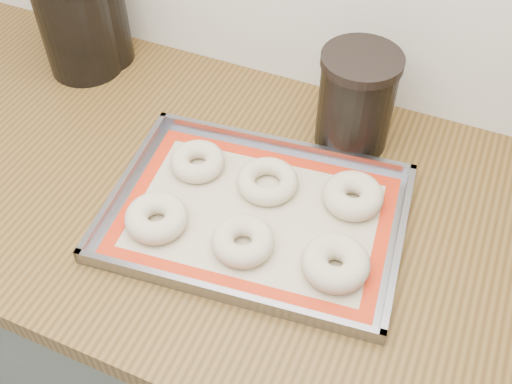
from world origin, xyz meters
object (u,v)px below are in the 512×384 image
at_px(canister_left, 75,13).
at_px(bagel_back_right, 353,196).
at_px(canister_right, 356,101).
at_px(baking_tray, 256,214).
at_px(canister_mid, 96,16).
at_px(bagel_back_mid, 267,181).
at_px(bagel_front_left, 156,218).
at_px(bagel_back_left, 198,161).
at_px(bagel_front_mid, 243,241).
at_px(bagel_front_right, 336,263).

bearing_deg(canister_left, bagel_back_right, -13.54).
distance_m(canister_left, canister_right, 0.56).
distance_m(baking_tray, canister_left, 0.54).
bearing_deg(canister_mid, bagel_back_mid, -24.66).
relative_size(baking_tray, bagel_front_left, 5.03).
bearing_deg(bagel_back_left, bagel_back_mid, 2.53).
bearing_deg(bagel_front_left, bagel_back_right, 31.81).
height_order(bagel_back_mid, canister_mid, canister_mid).
bearing_deg(canister_mid, canister_right, -3.99).
distance_m(baking_tray, bagel_back_left, 0.14).
distance_m(bagel_back_left, bagel_back_right, 0.27).
bearing_deg(bagel_back_mid, canister_mid, 155.34).
height_order(bagel_front_mid, canister_left, canister_left).
xyz_separation_m(bagel_front_left, bagel_back_mid, (0.13, 0.14, -0.00)).
bearing_deg(bagel_front_left, bagel_front_mid, 5.27).
bearing_deg(bagel_front_right, canister_left, 155.56).
xyz_separation_m(bagel_front_right, bagel_back_left, (-0.28, 0.11, -0.00)).
bearing_deg(bagel_back_mid, bagel_back_left, -177.47).
bearing_deg(bagel_front_mid, canister_left, 148.28).
bearing_deg(baking_tray, bagel_back_left, 156.68).
distance_m(baking_tray, bagel_front_right, 0.16).
relative_size(baking_tray, canister_right, 2.74).
bearing_deg(baking_tray, canister_mid, 149.49).
distance_m(baking_tray, bagel_back_right, 0.16).
bearing_deg(bagel_back_left, canister_left, 153.07).
bearing_deg(canister_left, bagel_back_mid, -19.77).
relative_size(baking_tray, canister_left, 2.04).
relative_size(bagel_back_right, canister_left, 0.40).
bearing_deg(canister_mid, bagel_back_left, -33.16).
relative_size(bagel_front_left, canister_left, 0.41).
bearing_deg(canister_mid, bagel_front_right, -27.97).
distance_m(bagel_back_left, canister_right, 0.29).
xyz_separation_m(bagel_front_left, bagel_front_mid, (0.14, 0.01, -0.00)).
relative_size(bagel_back_right, canister_mid, 0.50).
height_order(baking_tray, bagel_front_mid, bagel_front_mid).
height_order(bagel_front_right, bagel_back_right, bagel_front_right).
bearing_deg(canister_left, bagel_back_left, -26.93).
bearing_deg(bagel_front_mid, baking_tray, 96.32).
xyz_separation_m(bagel_front_mid, canister_right, (0.08, 0.30, 0.07)).
height_order(canister_mid, canister_right, canister_mid).
xyz_separation_m(bagel_back_left, bagel_back_mid, (0.13, 0.01, -0.00)).
bearing_deg(baking_tray, canister_left, 154.05).
relative_size(bagel_front_mid, bagel_back_mid, 0.95).
relative_size(bagel_back_mid, canister_left, 0.42).
relative_size(bagel_front_mid, bagel_back_right, 0.98).
height_order(baking_tray, bagel_back_left, bagel_back_left).
bearing_deg(baking_tray, bagel_front_left, -149.09).
bearing_deg(canister_left, bagel_front_right, -24.44).
bearing_deg(bagel_front_mid, canister_right, 75.75).
bearing_deg(canister_right, bagel_back_right, -71.73).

